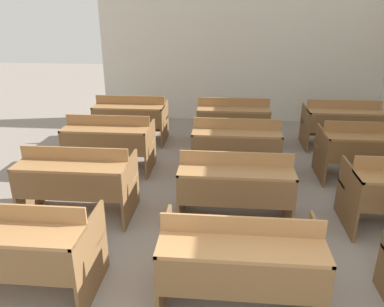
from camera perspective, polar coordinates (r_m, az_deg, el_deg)
name	(u,v)px	position (r m, az deg, el deg)	size (l,w,h in m)	color
wall_back	(242,50)	(7.97, 7.60, 15.31)	(5.84, 0.06, 2.93)	beige
bench_front_left	(18,246)	(3.45, -25.04, -12.66)	(1.22, 0.73, 0.85)	brown
bench_front_center	(240,261)	(3.01, 7.31, -15.88)	(1.22, 0.73, 0.85)	brown
bench_second_left	(77,179)	(4.44, -17.08, -3.77)	(1.22, 0.73, 0.85)	brown
bench_second_center	(235,185)	(4.14, 6.58, -4.77)	(1.22, 0.73, 0.85)	brown
bench_third_left	(109,141)	(5.59, -12.50, 1.88)	(1.22, 0.73, 0.85)	brown
bench_third_center	(236,145)	(5.34, 6.69, 1.32)	(1.22, 0.73, 0.85)	brown
bench_third_right	(366,149)	(5.68, 25.04, 0.64)	(1.22, 0.73, 0.85)	brown
bench_back_left	(131,117)	(6.77, -9.28, 5.49)	(1.22, 0.73, 0.85)	brown
bench_back_center	(233,120)	(6.55, 6.26, 5.12)	(1.22, 0.73, 0.85)	brown
bench_back_right	(342,122)	(6.86, 21.85, 4.44)	(1.22, 0.73, 0.85)	brown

